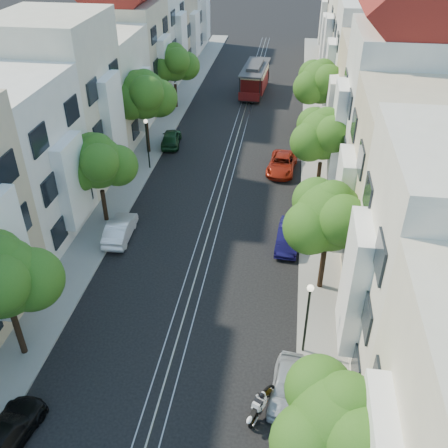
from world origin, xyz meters
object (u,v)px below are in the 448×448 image
at_px(sportbike_rider, 260,405).
at_px(parked_car_w_near, 5,435).
at_px(tree_e_c, 324,136).
at_px(parked_car_w_mid, 120,229).
at_px(parked_car_e_near, 287,386).
at_px(lamp_east, 308,309).
at_px(tree_e_a, 342,425).
at_px(tree_w_d, 175,64).
at_px(tree_e_d, 321,83).
at_px(lamp_west, 147,137).
at_px(cable_car, 255,77).
at_px(parked_car_w_far, 171,138).
at_px(tree_w_c, 144,96).
at_px(tree_w_a, 2,279).
at_px(tree_e_b, 330,218).
at_px(parked_car_e_mid, 289,236).
at_px(tree_w_b, 99,164).
at_px(parked_car_e_far, 282,164).

relative_size(sportbike_rider, parked_car_w_near, 0.44).
height_order(tree_e_c, parked_car_w_mid, tree_e_c).
height_order(parked_car_e_near, parked_car_w_near, parked_car_e_near).
xyz_separation_m(lamp_east, parked_car_w_near, (-11.90, -6.67, -2.24)).
distance_m(tree_e_a, parked_car_e_near, 6.01).
xyz_separation_m(tree_w_d, parked_car_w_mid, (1.54, -23.77, -3.94)).
height_order(tree_e_d, sportbike_rider, tree_e_d).
bearing_deg(lamp_west, cable_car, 71.05).
bearing_deg(parked_car_w_far, tree_w_c, 42.82).
relative_size(tree_e_d, lamp_east, 1.65).
bearing_deg(tree_e_c, lamp_west, 171.51).
bearing_deg(tree_e_a, tree_w_a, 160.85).
bearing_deg(tree_e_b, parked_car_w_near, -137.84).
bearing_deg(cable_car, tree_e_c, -69.20).
xyz_separation_m(sportbike_rider, parked_car_e_mid, (0.79, 12.84, -0.07)).
relative_size(tree_w_b, parked_car_e_far, 1.37).
bearing_deg(tree_w_a, parked_car_w_far, 86.45).
distance_m(tree_e_b, parked_car_e_far, 15.03).
relative_size(lamp_east, cable_car, 0.52).
xyz_separation_m(tree_e_d, tree_w_c, (-14.40, -6.00, 0.20)).
bearing_deg(sportbike_rider, tree_w_d, 132.65).
xyz_separation_m(tree_w_a, tree_w_c, (0.00, 23.00, 0.34)).
bearing_deg(parked_car_w_near, lamp_east, -143.16).
relative_size(tree_e_d, lamp_west, 1.65).
height_order(tree_w_a, tree_w_b, tree_w_a).
bearing_deg(sportbike_rider, parked_car_e_mid, 111.15).
relative_size(tree_w_b, tree_w_c, 0.88).
xyz_separation_m(cable_car, parked_car_e_far, (3.90, -18.65, -1.16)).
height_order(parked_car_w_mid, parked_car_w_far, parked_car_w_far).
distance_m(tree_w_c, parked_car_e_far, 12.50).
bearing_deg(tree_w_d, lamp_west, -86.56).
height_order(tree_e_a, tree_w_c, tree_w_c).
distance_m(cable_car, parked_car_e_mid, 29.25).
distance_m(parked_car_w_mid, parked_car_w_far, 14.59).
relative_size(tree_w_a, lamp_east, 1.61).
distance_m(sportbike_rider, parked_car_w_mid, 15.73).
height_order(tree_e_a, parked_car_w_far, tree_e_a).
height_order(tree_e_c, parked_car_e_near, tree_e_c).
relative_size(sportbike_rider, parked_car_e_near, 0.50).
bearing_deg(tree_w_d, lamp_east, -67.20).
bearing_deg(tree_e_a, parked_car_e_near, 110.82).
bearing_deg(parked_car_e_far, parked_car_w_far, 165.81).
relative_size(tree_w_a, parked_car_e_mid, 1.70).
relative_size(tree_e_c, tree_w_a, 0.98).
bearing_deg(parked_car_e_mid, tree_w_b, 179.45).
bearing_deg(parked_car_w_mid, tree_w_c, -85.74).
bearing_deg(tree_w_b, tree_w_a, -90.00).
bearing_deg(parked_car_e_mid, sportbike_rider, -89.44).
bearing_deg(parked_car_e_near, sportbike_rider, -126.62).
relative_size(tree_e_a, parked_car_e_mid, 1.59).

